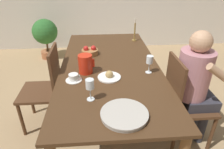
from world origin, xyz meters
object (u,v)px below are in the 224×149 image
serving_tray (124,114)px  potted_plant (45,34)px  fruit_bowl (90,51)px  chair_person_side (183,100)px  bread_plate (109,76)px  red_pitcher (85,64)px  teacup_near_person (74,78)px  chair_opposite (46,87)px  wine_glass_water (150,60)px  wine_glass_juice (90,85)px  person_seated (196,81)px  candlestick_tall (135,33)px

serving_tray → potted_plant: potted_plant is taller
serving_tray → fruit_bowl: fruit_bowl is taller
chair_person_side → bread_plate: chair_person_side is taller
red_pitcher → fruit_bowl: size_ratio=0.96×
teacup_near_person → fruit_bowl: bearing=77.2°
chair_opposite → wine_glass_water: chair_opposite is taller
wine_glass_water → wine_glass_juice: wine_glass_juice is taller
teacup_near_person → bread_plate: bread_plate is taller
wine_glass_juice → fruit_bowl: size_ratio=0.94×
wine_glass_water → chair_opposite: bearing=170.2°
wine_glass_juice → potted_plant: (-0.92, 2.51, -0.36)m
red_pitcher → bread_plate: (0.22, -0.12, -0.07)m
red_pitcher → wine_glass_water: size_ratio=1.05×
person_seated → potted_plant: person_seated is taller
person_seated → candlestick_tall: bearing=-160.0°
wine_glass_water → teacup_near_person: wine_glass_water is taller
chair_opposite → bread_plate: chair_opposite is taller
red_pitcher → wine_glass_juice: red_pitcher is taller
person_seated → fruit_bowl: size_ratio=6.14×
wine_glass_juice → potted_plant: size_ratio=0.23×
chair_opposite → wine_glass_water: size_ratio=5.30×
person_seated → potted_plant: 2.95m
serving_tray → teacup_near_person: bearing=127.2°
red_pitcher → bread_plate: bearing=-29.1°
teacup_near_person → candlestick_tall: bearing=54.4°
chair_person_side → candlestick_tall: candlestick_tall is taller
red_pitcher → fruit_bowl: bearing=86.1°
person_seated → wine_glass_juice: size_ratio=6.52×
bread_plate → candlestick_tall: candlestick_tall is taller
chair_opposite → red_pitcher: chair_opposite is taller
red_pitcher → person_seated: bearing=-11.0°
chair_opposite → red_pitcher: (0.45, -0.13, 0.33)m
teacup_near_person → chair_person_side: bearing=-3.6°
red_pitcher → chair_opposite: bearing=163.3°
bread_plate → serving_tray: bearing=-82.7°
chair_opposite → fruit_bowl: (0.48, 0.31, 0.27)m
red_pitcher → bread_plate: size_ratio=0.85×
chair_person_side → fruit_bowl: 1.15m
fruit_bowl → wine_glass_water: bearing=-40.4°
wine_glass_water → serving_tray: bearing=-117.3°
wine_glass_water → fruit_bowl: size_ratio=0.91×
wine_glass_juice → fruit_bowl: bearing=91.5°
wine_glass_water → serving_tray: 0.71m
candlestick_tall → potted_plant: bearing=141.9°
serving_tray → person_seated: bearing=32.5°
teacup_near_person → fruit_bowl: 0.61m
wine_glass_water → potted_plant: size_ratio=0.23×
candlestick_tall → chair_opposite: bearing=-145.3°
fruit_bowl → chair_opposite: bearing=-146.9°
wine_glass_water → teacup_near_person: 0.73m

